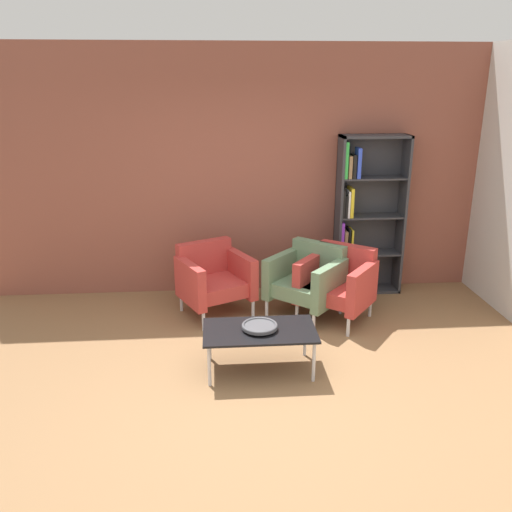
{
  "coord_description": "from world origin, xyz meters",
  "views": [
    {
      "loc": [
        -0.37,
        -3.83,
        2.52
      ],
      "look_at": [
        0.0,
        0.84,
        0.95
      ],
      "focal_mm": 37.53,
      "sensor_mm": 36.0,
      "label": 1
    }
  ],
  "objects_px": {
    "decorative_bowl": "(260,326)",
    "armchair_near_window": "(338,282)",
    "bookshelf_tall": "(362,217)",
    "coffee_table_low": "(260,333)",
    "armchair_by_bookshelf": "(308,279)",
    "armchair_spare_guest": "(213,278)"
  },
  "relations": [
    {
      "from": "armchair_by_bookshelf",
      "to": "armchair_near_window",
      "type": "relative_size",
      "value": 1.0
    },
    {
      "from": "coffee_table_low",
      "to": "armchair_by_bookshelf",
      "type": "bearing_deg",
      "value": 61.59
    },
    {
      "from": "bookshelf_tall",
      "to": "armchair_near_window",
      "type": "bearing_deg",
      "value": -120.22
    },
    {
      "from": "decorative_bowl",
      "to": "armchair_near_window",
      "type": "bearing_deg",
      "value": 48.2
    },
    {
      "from": "decorative_bowl",
      "to": "armchair_by_bookshelf",
      "type": "height_order",
      "value": "armchair_by_bookshelf"
    },
    {
      "from": "bookshelf_tall",
      "to": "armchair_near_window",
      "type": "height_order",
      "value": "bookshelf_tall"
    },
    {
      "from": "armchair_near_window",
      "to": "armchair_by_bookshelf",
      "type": "bearing_deg",
      "value": -162.74
    },
    {
      "from": "coffee_table_low",
      "to": "armchair_near_window",
      "type": "relative_size",
      "value": 1.05
    },
    {
      "from": "coffee_table_low",
      "to": "armchair_spare_guest",
      "type": "distance_m",
      "value": 1.35
    },
    {
      "from": "armchair_by_bookshelf",
      "to": "armchair_spare_guest",
      "type": "relative_size",
      "value": 1.03
    },
    {
      "from": "coffee_table_low",
      "to": "armchair_spare_guest",
      "type": "bearing_deg",
      "value": 107.42
    },
    {
      "from": "armchair_spare_guest",
      "to": "armchair_near_window",
      "type": "bearing_deg",
      "value": -36.3
    },
    {
      "from": "bookshelf_tall",
      "to": "decorative_bowl",
      "type": "distance_m",
      "value": 2.34
    },
    {
      "from": "coffee_table_low",
      "to": "armchair_by_bookshelf",
      "type": "distance_m",
      "value": 1.33
    },
    {
      "from": "armchair_spare_guest",
      "to": "coffee_table_low",
      "type": "bearing_deg",
      "value": -98.86
    },
    {
      "from": "decorative_bowl",
      "to": "coffee_table_low",
      "type": "bearing_deg",
      "value": -91.12
    },
    {
      "from": "armchair_spare_guest",
      "to": "decorative_bowl",
      "type": "bearing_deg",
      "value": -98.86
    },
    {
      "from": "armchair_by_bookshelf",
      "to": "armchair_spare_guest",
      "type": "distance_m",
      "value": 1.04
    },
    {
      "from": "decorative_bowl",
      "to": "armchair_near_window",
      "type": "distance_m",
      "value": 1.41
    },
    {
      "from": "bookshelf_tall",
      "to": "decorative_bowl",
      "type": "bearing_deg",
      "value": -127.33
    },
    {
      "from": "armchair_by_bookshelf",
      "to": "armchair_spare_guest",
      "type": "height_order",
      "value": "same"
    },
    {
      "from": "coffee_table_low",
      "to": "bookshelf_tall",
      "type": "bearing_deg",
      "value": 52.67
    }
  ]
}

